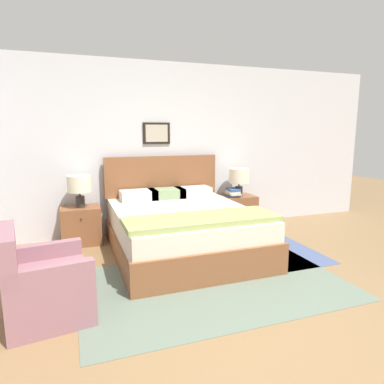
{
  "coord_description": "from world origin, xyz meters",
  "views": [
    {
      "loc": [
        -1.49,
        -2.11,
        1.59
      ],
      "look_at": [
        -0.12,
        1.68,
        0.86
      ],
      "focal_mm": 32.0,
      "sensor_mm": 36.0,
      "label": 1
    }
  ],
  "objects_px": {
    "nightstand_near_window": "(81,225)",
    "nightstand_by_door": "(238,211)",
    "table_lamp_by_door": "(239,177)",
    "armchair": "(44,286)",
    "bed": "(183,228)",
    "table_lamp_near_window": "(79,185)"
  },
  "relations": [
    {
      "from": "nightstand_near_window",
      "to": "nightstand_by_door",
      "type": "relative_size",
      "value": 1.0
    },
    {
      "from": "table_lamp_by_door",
      "to": "armchair",
      "type": "bearing_deg",
      "value": -145.89
    },
    {
      "from": "nightstand_near_window",
      "to": "table_lamp_by_door",
      "type": "xyz_separation_m",
      "value": [
        2.46,
        -0.02,
        0.58
      ]
    },
    {
      "from": "armchair",
      "to": "nightstand_near_window",
      "type": "bearing_deg",
      "value": 161.08
    },
    {
      "from": "bed",
      "to": "armchair",
      "type": "height_order",
      "value": "bed"
    },
    {
      "from": "nightstand_near_window",
      "to": "table_lamp_near_window",
      "type": "relative_size",
      "value": 1.18
    },
    {
      "from": "nightstand_near_window",
      "to": "table_lamp_by_door",
      "type": "bearing_deg",
      "value": -0.51
    },
    {
      "from": "nightstand_by_door",
      "to": "bed",
      "type": "bearing_deg",
      "value": -146.5
    },
    {
      "from": "nightstand_near_window",
      "to": "armchair",
      "type": "bearing_deg",
      "value": -100.9
    },
    {
      "from": "table_lamp_near_window",
      "to": "bed",
      "type": "bearing_deg",
      "value": -32.95
    },
    {
      "from": "nightstand_near_window",
      "to": "table_lamp_near_window",
      "type": "height_order",
      "value": "table_lamp_near_window"
    },
    {
      "from": "table_lamp_near_window",
      "to": "table_lamp_by_door",
      "type": "height_order",
      "value": "same"
    },
    {
      "from": "table_lamp_by_door",
      "to": "nightstand_by_door",
      "type": "bearing_deg",
      "value": 77.21
    },
    {
      "from": "armchair",
      "to": "nightstand_by_door",
      "type": "bearing_deg",
      "value": 116.34
    },
    {
      "from": "nightstand_near_window",
      "to": "nightstand_by_door",
      "type": "xyz_separation_m",
      "value": [
        2.47,
        0.0,
        0.0
      ]
    },
    {
      "from": "bed",
      "to": "table_lamp_near_window",
      "type": "height_order",
      "value": "bed"
    },
    {
      "from": "armchair",
      "to": "table_lamp_by_door",
      "type": "bearing_deg",
      "value": 116.09
    },
    {
      "from": "bed",
      "to": "table_lamp_by_door",
      "type": "xyz_separation_m",
      "value": [
        1.23,
        0.79,
        0.52
      ]
    },
    {
      "from": "bed",
      "to": "nightstand_near_window",
      "type": "bearing_deg",
      "value": 146.5
    },
    {
      "from": "bed",
      "to": "table_lamp_near_window",
      "type": "distance_m",
      "value": 1.55
    },
    {
      "from": "bed",
      "to": "table_lamp_by_door",
      "type": "height_order",
      "value": "bed"
    },
    {
      "from": "nightstand_near_window",
      "to": "table_lamp_near_window",
      "type": "xyz_separation_m",
      "value": [
        0.01,
        -0.02,
        0.58
      ]
    }
  ]
}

